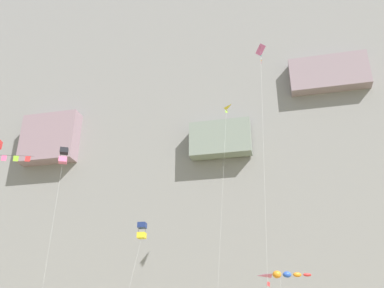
% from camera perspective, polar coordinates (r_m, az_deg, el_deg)
% --- Properties ---
extents(cliff_face, '(180.00, 30.86, 74.39)m').
position_cam_1_polar(cliff_face, '(84.73, 5.45, -0.25)').
color(cliff_face, gray).
rests_on(cliff_face, ground).
extents(kite_box_mid_center, '(1.14, 1.85, 20.98)m').
position_cam_1_polar(kite_box_mid_center, '(47.35, -17.22, -1.58)').
color(kite_box_mid_center, black).
rests_on(kite_box_mid_center, ground).
extents(kite_diamond_mid_right, '(1.92, 3.54, 33.20)m').
position_cam_1_polar(kite_diamond_mid_right, '(48.26, 9.46, 10.25)').
color(kite_diamond_mid_right, pink).
rests_on(kite_diamond_mid_right, ground).
extents(kite_delta_high_left, '(2.75, 4.82, 7.99)m').
position_cam_1_polar(kite_delta_high_left, '(51.71, 10.82, -18.33)').
color(kite_delta_high_left, pink).
rests_on(kite_delta_high_left, ground).
extents(kite_box_high_center, '(1.70, 4.81, 15.60)m').
position_cam_1_polar(kite_box_high_center, '(55.04, -6.89, -11.70)').
color(kite_box_high_center, navy).
rests_on(kite_box_high_center, ground).
extents(kite_windsock_far_right, '(4.46, 6.08, 8.88)m').
position_cam_1_polar(kite_windsock_far_right, '(49.70, 12.79, -17.06)').
color(kite_windsock_far_right, orange).
rests_on(kite_windsock_far_right, ground).
extents(kite_delta_low_right, '(1.74, 6.11, 29.84)m').
position_cam_1_polar(kite_delta_low_right, '(55.16, 4.34, 3.39)').
color(kite_delta_low_right, yellow).
rests_on(kite_delta_low_right, ground).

